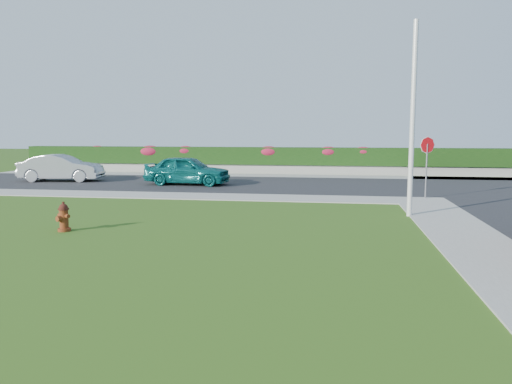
% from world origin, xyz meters
% --- Properties ---
extents(ground, '(120.00, 120.00, 0.00)m').
position_xyz_m(ground, '(0.00, 0.00, 0.00)').
color(ground, black).
rests_on(ground, ground).
extents(street_far, '(26.00, 8.00, 0.04)m').
position_xyz_m(street_far, '(-5.00, 14.00, 0.02)').
color(street_far, black).
rests_on(street_far, ground).
extents(sidewalk_far, '(24.00, 2.00, 0.04)m').
position_xyz_m(sidewalk_far, '(-6.00, 9.00, 0.02)').
color(sidewalk_far, gray).
rests_on(sidewalk_far, ground).
extents(curb_corner, '(2.00, 2.00, 0.04)m').
position_xyz_m(curb_corner, '(7.00, 9.00, 0.02)').
color(curb_corner, gray).
rests_on(curb_corner, ground).
extents(sidewalk_beyond, '(34.00, 2.00, 0.04)m').
position_xyz_m(sidewalk_beyond, '(-1.00, 19.00, 0.02)').
color(sidewalk_beyond, gray).
rests_on(sidewalk_beyond, ground).
extents(retaining_wall, '(34.00, 0.40, 0.60)m').
position_xyz_m(retaining_wall, '(-1.00, 20.50, 0.30)').
color(retaining_wall, gray).
rests_on(retaining_wall, ground).
extents(hedge, '(32.00, 0.90, 1.10)m').
position_xyz_m(hedge, '(-1.00, 20.60, 1.15)').
color(hedge, black).
rests_on(hedge, retaining_wall).
extents(fire_hydrant, '(0.42, 0.40, 0.81)m').
position_xyz_m(fire_hydrant, '(-3.70, 1.43, 0.39)').
color(fire_hydrant, '#51140C').
rests_on(fire_hydrant, ground).
extents(sedan_teal, '(4.39, 1.97, 1.46)m').
position_xyz_m(sedan_teal, '(-3.72, 13.18, 0.77)').
color(sedan_teal, '#0C5C5A').
rests_on(sedan_teal, street_far).
extents(sedan_silver, '(4.51, 2.10, 1.43)m').
position_xyz_m(sedan_silver, '(-10.95, 13.82, 0.75)').
color(sedan_silver, '#9C9FA4').
rests_on(sedan_silver, street_far).
extents(utility_pole, '(0.16, 0.16, 6.15)m').
position_xyz_m(utility_pole, '(6.00, 5.44, 3.07)').
color(utility_pole, silver).
rests_on(utility_pole, ground).
extents(stop_sign, '(0.62, 0.33, 2.52)m').
position_xyz_m(stop_sign, '(7.23, 9.69, 1.87)').
color(stop_sign, slate).
rests_on(stop_sign, ground).
extents(flower_clump_a, '(1.07, 0.69, 0.54)m').
position_xyz_m(flower_clump_a, '(-12.18, 20.50, 1.49)').
color(flower_clump_a, '#BB2046').
rests_on(flower_clump_a, hedge).
extents(flower_clump_b, '(1.51, 0.97, 0.76)m').
position_xyz_m(flower_clump_b, '(-8.48, 20.50, 1.40)').
color(flower_clump_b, '#BB2046').
rests_on(flower_clump_b, hedge).
extents(flower_clump_c, '(1.26, 0.81, 0.63)m').
position_xyz_m(flower_clump_c, '(-6.04, 20.50, 1.45)').
color(flower_clump_c, '#BB2046').
rests_on(flower_clump_c, hedge).
extents(flower_clump_d, '(1.41, 0.91, 0.70)m').
position_xyz_m(flower_clump_d, '(-0.56, 20.50, 1.42)').
color(flower_clump_d, '#BB2046').
rests_on(flower_clump_d, hedge).
extents(flower_clump_e, '(1.32, 0.85, 0.66)m').
position_xyz_m(flower_clump_e, '(3.18, 20.50, 1.44)').
color(flower_clump_e, '#BB2046').
rests_on(flower_clump_e, hedge).
extents(flower_clump_f, '(1.18, 0.76, 0.59)m').
position_xyz_m(flower_clump_f, '(5.32, 20.50, 1.47)').
color(flower_clump_f, '#BB2046').
rests_on(flower_clump_f, hedge).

